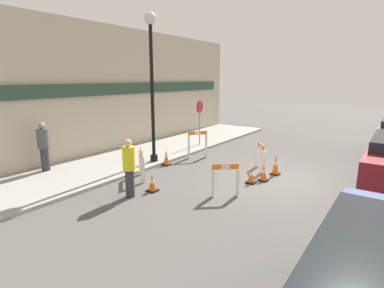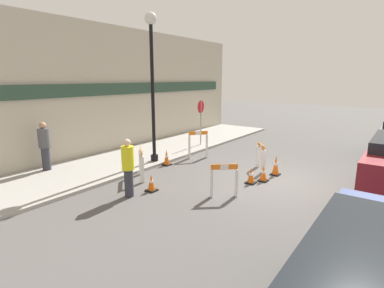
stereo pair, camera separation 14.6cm
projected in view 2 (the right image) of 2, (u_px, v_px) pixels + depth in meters
name	position (u px, v px, depth m)	size (l,w,h in m)	color
ground_plane	(285.00, 183.00, 9.54)	(60.00, 60.00, 0.00)	#565451
sidewalk_slab	(147.00, 153.00, 13.05)	(18.00, 3.23, 0.10)	#9E9B93
storefront_facade	(118.00, 90.00, 13.44)	(18.00, 0.22, 5.50)	#BCB29E
streetlamp_post	(152.00, 69.00, 10.97)	(0.44, 0.44, 5.46)	black
stop_sign	(201.00, 115.00, 14.29)	(0.60, 0.08, 2.13)	gray
barricade_0	(261.00, 156.00, 10.79)	(0.69, 0.59, 0.96)	white
barricade_1	(198.00, 144.00, 12.40)	(0.71, 0.62, 1.13)	white
barricade_2	(141.00, 162.00, 9.86)	(0.73, 0.79, 1.00)	white
barricade_3	(224.00, 180.00, 8.31)	(0.59, 0.66, 0.95)	white
traffic_cone_0	(167.00, 158.00, 11.43)	(0.30, 0.30, 0.60)	black
traffic_cone_1	(151.00, 183.00, 8.81)	(0.30, 0.30, 0.51)	black
traffic_cone_2	(251.00, 176.00, 9.45)	(0.30, 0.30, 0.51)	black
traffic_cone_3	(276.00, 166.00, 10.26)	(0.30, 0.30, 0.69)	black
traffic_cone_4	(263.00, 174.00, 9.66)	(0.30, 0.30, 0.53)	black
person_worker	(128.00, 166.00, 8.27)	(0.40, 0.40, 1.65)	#33333D
person_pedestrian	(45.00, 145.00, 10.38)	(0.46, 0.46, 1.70)	#33333D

